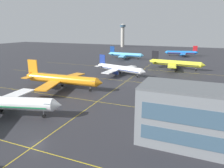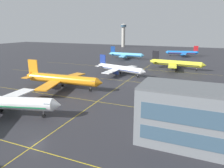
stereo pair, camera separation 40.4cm
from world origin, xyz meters
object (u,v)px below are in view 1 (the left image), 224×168
(airliner_third_row, at_px, (119,68))
(control_tower, at_px, (123,33))
(airliner_second_row, at_px, (61,79))
(airliner_far_right_stand, at_px, (125,55))
(airliner_distant_taxiway, at_px, (182,52))
(airliner_far_left_stand, at_px, (175,63))

(airliner_third_row, relative_size, control_tower, 1.04)
(airliner_third_row, bearing_deg, airliner_second_row, -110.47)
(control_tower, bearing_deg, airliner_far_right_stand, -68.84)
(airliner_second_row, height_order, airliner_distant_taxiway, airliner_second_row)
(airliner_far_left_stand, distance_m, airliner_distant_taxiway, 74.79)
(airliner_far_left_stand, height_order, airliner_far_right_stand, airliner_far_left_stand)
(airliner_third_row, xyz_separation_m, airliner_distant_taxiway, (27.17, 106.26, -0.27))
(airliner_far_right_stand, relative_size, airliner_distant_taxiway, 1.06)
(airliner_second_row, relative_size, airliner_far_left_stand, 1.08)
(airliner_far_left_stand, height_order, control_tower, control_tower)
(airliner_second_row, bearing_deg, control_tower, 102.69)
(airliner_second_row, height_order, airliner_far_left_stand, airliner_second_row)
(airliner_third_row, xyz_separation_m, airliner_far_left_stand, (29.25, 31.51, 0.24))
(airliner_second_row, bearing_deg, airliner_far_right_stand, 92.59)
(airliner_second_row, distance_m, airliner_third_row, 41.11)
(airliner_third_row, relative_size, airliner_far_left_stand, 0.93)
(airliner_third_row, relative_size, airliner_distant_taxiway, 1.07)
(airliner_far_left_stand, relative_size, control_tower, 1.12)
(airliner_second_row, xyz_separation_m, airliner_far_right_stand, (-4.74, 104.58, -0.66))
(airliner_second_row, relative_size, airliner_third_row, 1.17)
(airliner_far_right_stand, bearing_deg, airliner_far_left_stand, -35.55)
(airliner_distant_taxiway, bearing_deg, airliner_far_right_stand, -139.02)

